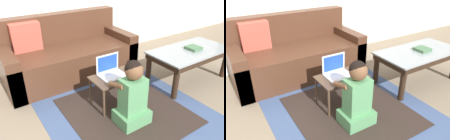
# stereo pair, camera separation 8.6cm
# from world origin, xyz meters

# --- Properties ---
(ground_plane) EXTENTS (16.00, 16.00, 0.00)m
(ground_plane) POSITION_xyz_m (0.00, 0.00, 0.00)
(ground_plane) COLOR #7F705B
(area_rug) EXTENTS (1.64, 1.75, 0.01)m
(area_rug) POSITION_xyz_m (0.03, 0.06, 0.00)
(area_rug) COLOR #3D517A
(area_rug) RESTS_ON ground_plane
(couch) EXTENTS (1.76, 0.84, 0.82)m
(couch) POSITION_xyz_m (-0.10, 1.24, 0.28)
(couch) COLOR #4C2D1E
(couch) RESTS_ON ground_plane
(coffee_table) EXTENTS (1.10, 0.57, 0.44)m
(coffee_table) POSITION_xyz_m (1.16, 0.17, 0.37)
(coffee_table) COLOR gray
(coffee_table) RESTS_ON ground_plane
(laptop_desk) EXTENTS (0.53, 0.33, 0.35)m
(laptop_desk) POSITION_xyz_m (0.03, 0.25, 0.30)
(laptop_desk) COLOR #4C3828
(laptop_desk) RESTS_ON ground_plane
(laptop) EXTENTS (0.28, 0.22, 0.22)m
(laptop) POSITION_xyz_m (0.00, 0.28, 0.39)
(laptop) COLOR #B7BCC6
(laptop) RESTS_ON laptop_desk
(computer_mouse) EXTENTS (0.07, 0.09, 0.04)m
(computer_mouse) POSITION_xyz_m (0.20, 0.21, 0.37)
(computer_mouse) COLOR black
(computer_mouse) RESTS_ON laptop_desk
(person_seated) EXTENTS (0.32, 0.35, 0.68)m
(person_seated) POSITION_xyz_m (-0.02, -0.11, 0.31)
(person_seated) COLOR #518E5B
(person_seated) RESTS_ON ground_plane
(book_on_table) EXTENTS (0.17, 0.17, 0.04)m
(book_on_table) POSITION_xyz_m (1.19, 0.16, 0.46)
(book_on_table) COLOR #47704C
(book_on_table) RESTS_ON coffee_table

